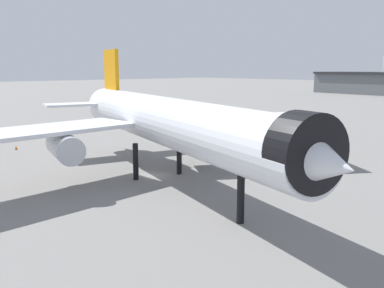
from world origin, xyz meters
TOP-DOWN VIEW (x-y plane):
  - ground at (0.00, 0.00)m, footprint 900.00×900.00m
  - airliner_near_gate at (3.35, -0.53)m, footprint 61.86×55.24m
  - service_truck_front at (-16.00, 31.26)m, footprint 5.85×4.96m
  - baggage_tug_wing at (-0.16, 36.66)m, footprint 1.93×3.23m
  - traffic_cone_near_nose at (-32.75, -7.07)m, footprint 0.57×0.57m

SIDE VIEW (x-z plane):
  - ground at x=0.00m, z-range 0.00..0.00m
  - traffic_cone_near_nose at x=-32.75m, z-range 0.00..0.72m
  - baggage_tug_wing at x=-0.16m, z-range 0.05..1.90m
  - service_truck_front at x=-16.00m, z-range 0.09..3.09m
  - airliner_near_gate at x=3.35m, z-range -1.08..17.16m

